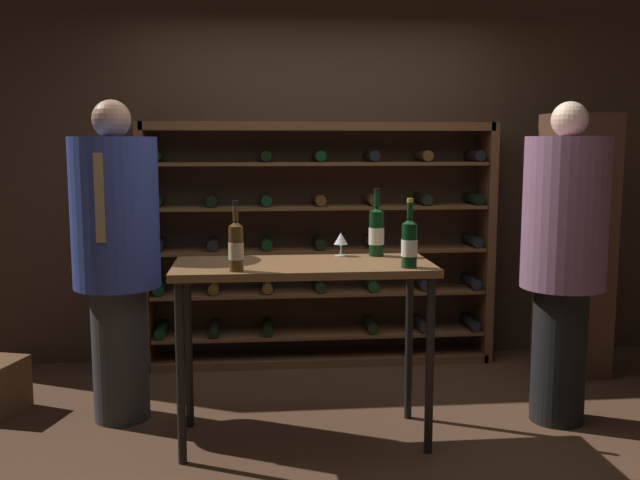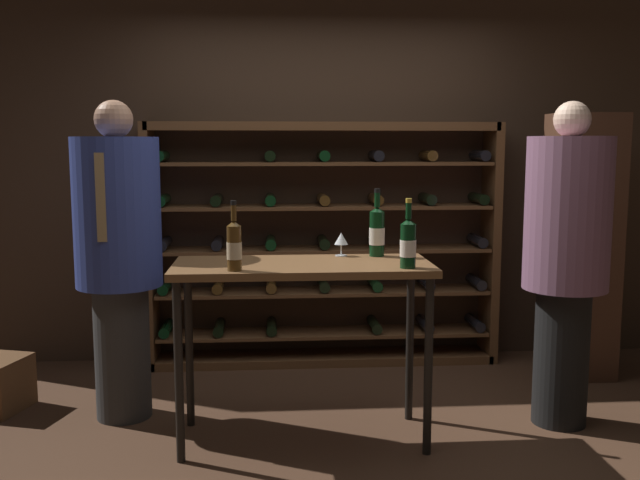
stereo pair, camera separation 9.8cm
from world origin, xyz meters
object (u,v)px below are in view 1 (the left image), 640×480
at_px(wine_bottle_black_capsule, 377,231).
at_px(wine_glass_stemmed_left, 341,240).
at_px(wine_rack, 319,246).
at_px(tasting_table, 303,284).
at_px(wine_bottle_amber_reserve, 236,246).
at_px(display_cabinet, 575,246).
at_px(person_bystander_red_print, 564,250).
at_px(wine_bottle_green_slim, 409,243).
at_px(person_host_in_suit, 116,248).

xyz_separation_m(wine_bottle_black_capsule, wine_glass_stemmed_left, (-0.20, 0.02, -0.05)).
height_order(wine_rack, wine_bottle_black_capsule, wine_rack).
bearing_deg(tasting_table, wine_bottle_amber_reserve, -149.69).
height_order(wine_rack, tasting_table, wine_rack).
relative_size(display_cabinet, wine_glass_stemmed_left, 13.66).
distance_m(wine_bottle_black_capsule, wine_glass_stemmed_left, 0.20).
bearing_deg(wine_bottle_black_capsule, person_bystander_red_print, -4.63).
relative_size(wine_rack, wine_bottle_black_capsule, 6.69).
bearing_deg(wine_glass_stemmed_left, display_cabinet, 22.85).
xyz_separation_m(tasting_table, person_bystander_red_print, (1.48, 0.12, 0.14)).
height_order(wine_rack, wine_bottle_green_slim, wine_rack).
distance_m(tasting_table, wine_bottle_amber_reserve, 0.47).
relative_size(tasting_table, wine_glass_stemmed_left, 10.34).
distance_m(wine_rack, wine_bottle_green_slim, 1.60).
height_order(wine_rack, person_host_in_suit, person_host_in_suit).
xyz_separation_m(person_host_in_suit, wine_bottle_amber_reserve, (0.69, -0.61, 0.09)).
xyz_separation_m(display_cabinet, wine_bottle_green_slim, (-1.41, -1.13, 0.20)).
bearing_deg(person_bystander_red_print, tasting_table, 80.73).
height_order(display_cabinet, wine_bottle_black_capsule, display_cabinet).
bearing_deg(tasting_table, person_host_in_suit, 158.62).
xyz_separation_m(person_host_in_suit, wine_bottle_green_slim, (1.55, -0.59, 0.09)).
xyz_separation_m(display_cabinet, wine_bottle_black_capsule, (-1.51, -0.74, 0.21)).
bearing_deg(wine_glass_stemmed_left, wine_bottle_amber_reserve, -143.39).
bearing_deg(person_bystander_red_print, wine_bottle_amber_reserve, 86.10).
height_order(tasting_table, wine_bottle_amber_reserve, wine_bottle_amber_reserve).
xyz_separation_m(wine_bottle_black_capsule, wine_bottle_amber_reserve, (-0.77, -0.41, -0.01)).
height_order(wine_bottle_black_capsule, wine_glass_stemmed_left, wine_bottle_black_capsule).
bearing_deg(wine_bottle_amber_reserve, display_cabinet, 26.66).
distance_m(wine_bottle_amber_reserve, wine_bottle_green_slim, 0.87).
distance_m(person_bystander_red_print, display_cabinet, 0.95).
bearing_deg(wine_rack, display_cabinet, -13.84).
bearing_deg(display_cabinet, wine_bottle_green_slim, -141.34).
relative_size(wine_bottle_green_slim, wine_glass_stemmed_left, 2.69).
distance_m(person_host_in_suit, wine_bottle_black_capsule, 1.47).
relative_size(person_bystander_red_print, wine_glass_stemmed_left, 13.89).
bearing_deg(wine_bottle_amber_reserve, person_bystander_red_print, 10.07).
bearing_deg(tasting_table, person_bystander_red_print, 4.69).
height_order(tasting_table, display_cabinet, display_cabinet).
bearing_deg(wine_bottle_green_slim, tasting_table, 160.28).
bearing_deg(display_cabinet, wine_bottle_amber_reserve, -153.34).
bearing_deg(wine_bottle_green_slim, wine_glass_stemmed_left, 125.73).
height_order(person_bystander_red_print, wine_bottle_amber_reserve, person_bystander_red_print).
bearing_deg(wine_bottle_green_slim, display_cabinet, 38.66).
bearing_deg(wine_rack, person_bystander_red_print, -44.68).
bearing_deg(person_bystander_red_print, person_host_in_suit, 69.61).
bearing_deg(wine_bottle_black_capsule, tasting_table, -154.11).
height_order(wine_rack, wine_bottle_amber_reserve, wine_rack).
bearing_deg(person_host_in_suit, wine_bottle_green_slim, -28.25).
bearing_deg(tasting_table, wine_rack, 81.02).
bearing_deg(person_host_in_suit, wine_glass_stemmed_left, -15.57).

